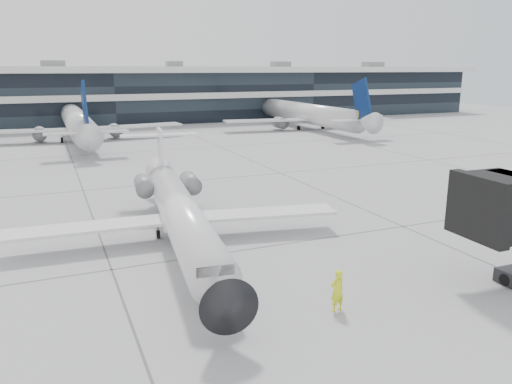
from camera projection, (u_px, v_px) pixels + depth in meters
name	position (u px, v px, depth m)	size (l,w,h in m)	color
ground	(275.00, 245.00, 31.44)	(220.00, 220.00, 0.00)	gray
terminal	(108.00, 97.00, 103.52)	(170.00, 22.00, 10.00)	black
bg_jet_center	(79.00, 140.00, 77.57)	(32.00, 40.00, 9.60)	silver
bg_jet_right	(306.00, 128.00, 92.69)	(32.00, 40.00, 9.60)	silver
regional_jet	(179.00, 210.00, 31.74)	(21.08, 26.32, 6.08)	white
ramp_worker	(337.00, 290.00, 22.75)	(0.74, 0.48, 2.02)	#EAFD1A
traffic_cone	(221.00, 214.00, 37.25)	(0.56, 0.56, 0.63)	#DD5E0B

